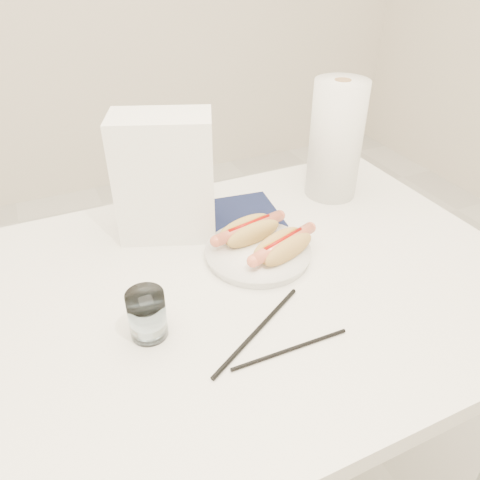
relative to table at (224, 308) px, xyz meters
name	(u,v)px	position (x,y,z in m)	size (l,w,h in m)	color
table	(224,308)	(0.00, 0.00, 0.00)	(1.20, 0.80, 0.75)	white
plate	(258,254)	(0.10, 0.05, 0.07)	(0.21, 0.21, 0.02)	white
hotdog_left	(249,231)	(0.10, 0.10, 0.10)	(0.17, 0.09, 0.05)	tan
hotdog_right	(283,247)	(0.14, 0.02, 0.10)	(0.17, 0.11, 0.05)	tan
water_glass	(147,315)	(-0.16, -0.07, 0.10)	(0.06, 0.06, 0.09)	silver
chopstick_near	(257,330)	(0.00, -0.14, 0.06)	(0.01, 0.01, 0.25)	black
chopstick_far	(290,349)	(0.03, -0.20, 0.06)	(0.01, 0.01, 0.21)	black
napkin_box	(165,178)	(-0.03, 0.22, 0.19)	(0.20, 0.11, 0.27)	white
navy_napkin	(241,215)	(0.14, 0.22, 0.06)	(0.17, 0.17, 0.01)	#121939
paper_towel_roll	(336,140)	(0.39, 0.22, 0.20)	(0.13, 0.13, 0.28)	white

